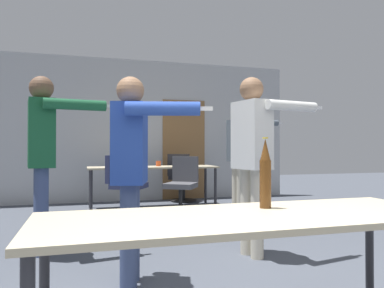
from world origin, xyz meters
TOP-DOWN VIEW (x-y plane):
  - back_wall at (0.03, 6.45)m, footprint 6.68×0.12m
  - conference_table_near at (-0.14, 0.58)m, footprint 2.07×0.72m
  - conference_table_far at (0.28, 5.45)m, footprint 2.26×0.67m
  - person_center_tall at (0.67, 2.24)m, footprint 0.85×0.59m
  - person_far_watching at (-1.31, 2.91)m, footprint 0.86×0.64m
  - person_left_plaid at (-0.56, 1.82)m, footprint 0.71×0.74m
  - person_right_polo at (1.44, 4.35)m, footprint 0.80×0.57m
  - office_chair_near_pushed at (-0.32, 4.64)m, footprint 0.67×0.65m
  - office_chair_side_rolled at (0.62, 4.74)m, footprint 0.66×0.68m
  - office_chair_mid_tucked at (0.95, 5.98)m, footprint 0.67×0.69m
  - beer_bottle at (0.02, 0.73)m, footprint 0.06×0.06m
  - drink_cup at (0.39, 5.56)m, footprint 0.09×0.09m

SIDE VIEW (x-z plane):
  - office_chair_side_rolled at x=0.62m, z-range -0.03..0.88m
  - office_chair_mid_tucked at x=0.95m, z-range -0.03..0.91m
  - office_chair_near_pushed at x=-0.32m, z-range -0.03..0.92m
  - conference_table_near at x=-0.14m, z-range 0.30..1.03m
  - conference_table_far at x=0.28m, z-range 0.30..1.03m
  - drink_cup at x=0.39m, z-range 0.73..0.82m
  - beer_bottle at x=0.02m, z-range 0.72..1.10m
  - person_left_plaid at x=-0.56m, z-range 0.16..1.77m
  - person_right_polo at x=1.44m, z-range 0.20..1.93m
  - person_center_tall at x=0.67m, z-range 0.19..1.94m
  - person_far_watching at x=-1.31m, z-range 0.19..1.96m
  - back_wall at x=0.03m, z-range -0.01..2.82m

